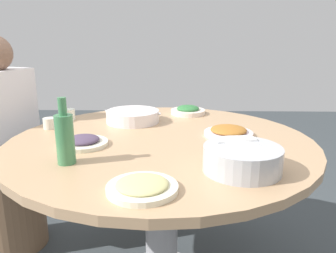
% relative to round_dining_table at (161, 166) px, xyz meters
% --- Properties ---
extents(round_dining_table, '(1.37, 1.37, 0.76)m').
position_rel_round_dining_table_xyz_m(round_dining_table, '(0.00, 0.00, 0.00)').
color(round_dining_table, '#99999E').
rests_on(round_dining_table, ground).
extents(rice_bowl, '(0.27, 0.27, 0.10)m').
position_rel_round_dining_table_xyz_m(rice_bowl, '(-0.30, 0.36, 0.18)').
color(rice_bowl, '#B2B5BA').
rests_on(rice_bowl, round_dining_table).
extents(soup_bowl, '(0.31, 0.28, 0.06)m').
position_rel_round_dining_table_xyz_m(soup_bowl, '(0.17, -0.30, 0.16)').
color(soup_bowl, white).
rests_on(soup_bowl, round_dining_table).
extents(dish_noodles, '(0.22, 0.22, 0.04)m').
position_rel_round_dining_table_xyz_m(dish_noodles, '(0.03, 0.53, 0.15)').
color(dish_noodles, '#EBE6C8').
rests_on(dish_noodles, round_dining_table).
extents(dish_stirfry, '(0.23, 0.23, 0.04)m').
position_rel_round_dining_table_xyz_m(dish_stirfry, '(-0.31, -0.06, 0.15)').
color(dish_stirfry, silver).
rests_on(dish_stirfry, round_dining_table).
extents(dish_eggplant, '(0.21, 0.21, 0.04)m').
position_rel_round_dining_table_xyz_m(dish_eggplant, '(0.33, 0.10, 0.15)').
color(dish_eggplant, '#EEE6CC').
rests_on(dish_eggplant, round_dining_table).
extents(dish_greens, '(0.20, 0.20, 0.05)m').
position_rel_round_dining_table_xyz_m(dish_greens, '(-0.14, -0.50, 0.16)').
color(dish_greens, silver).
rests_on(dish_greens, round_dining_table).
extents(green_bottle, '(0.07, 0.07, 0.24)m').
position_rel_round_dining_table_xyz_m(green_bottle, '(0.33, 0.31, 0.23)').
color(green_bottle, '#3E7D4F').
rests_on(green_bottle, round_dining_table).
extents(tea_cup_near, '(0.06, 0.06, 0.06)m').
position_rel_round_dining_table_xyz_m(tea_cup_near, '(0.52, -0.34, 0.16)').
color(tea_cup_near, white).
rests_on(tea_cup_near, round_dining_table).
extents(tea_cup_far, '(0.06, 0.06, 0.05)m').
position_rel_round_dining_table_xyz_m(tea_cup_far, '(0.57, -0.16, 0.16)').
color(tea_cup_far, silver).
rests_on(tea_cup_far, round_dining_table).
extents(stool_for_diner_left, '(0.34, 0.34, 0.46)m').
position_rel_round_dining_table_xyz_m(stool_for_diner_left, '(0.88, -0.29, -0.40)').
color(stool_for_diner_left, brown).
rests_on(stool_for_diner_left, ground).
extents(diner_left, '(0.42, 0.41, 0.76)m').
position_rel_round_dining_table_xyz_m(diner_left, '(0.88, -0.29, 0.15)').
color(diner_left, '#2D333D').
rests_on(diner_left, stool_for_diner_left).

